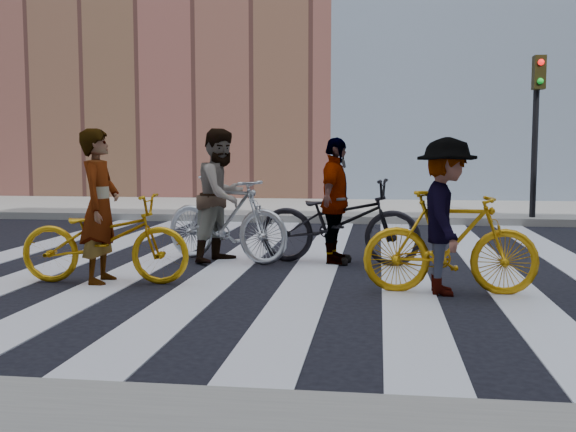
% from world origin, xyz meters
% --- Properties ---
extents(ground, '(100.00, 100.00, 0.00)m').
position_xyz_m(ground, '(0.00, 0.00, 0.00)').
color(ground, black).
rests_on(ground, ground).
extents(sidewalk_far, '(100.00, 5.00, 0.15)m').
position_xyz_m(sidewalk_far, '(0.00, 7.50, 0.07)').
color(sidewalk_far, gray).
rests_on(sidewalk_far, ground).
extents(zebra_crosswalk, '(8.25, 10.00, 0.01)m').
position_xyz_m(zebra_crosswalk, '(0.00, 0.00, 0.01)').
color(zebra_crosswalk, silver).
rests_on(zebra_crosswalk, ground).
extents(traffic_signal, '(0.22, 0.42, 3.33)m').
position_xyz_m(traffic_signal, '(4.40, 5.32, 2.28)').
color(traffic_signal, black).
rests_on(traffic_signal, ground).
extents(bike_yellow_left, '(1.94, 0.77, 1.00)m').
position_xyz_m(bike_yellow_left, '(-1.69, -1.50, 0.50)').
color(bike_yellow_left, '#D0920B').
rests_on(bike_yellow_left, ground).
extents(bike_silver_mid, '(1.98, 1.22, 1.15)m').
position_xyz_m(bike_silver_mid, '(-0.69, 0.12, 0.58)').
color(bike_silver_mid, '#A9ACB3').
rests_on(bike_silver_mid, ground).
extents(bike_yellow_right, '(1.79, 0.52, 1.07)m').
position_xyz_m(bike_yellow_right, '(2.07, -1.58, 0.53)').
color(bike_yellow_right, orange).
rests_on(bike_yellow_right, ground).
extents(bike_dark_rear, '(2.22, 1.04, 1.12)m').
position_xyz_m(bike_dark_rear, '(0.82, 0.14, 0.56)').
color(bike_dark_rear, black).
rests_on(bike_dark_rear, ground).
extents(rider_left, '(0.45, 0.65, 1.72)m').
position_xyz_m(rider_left, '(-1.74, -1.50, 0.86)').
color(rider_left, slate).
rests_on(rider_left, ground).
extents(rider_mid, '(0.95, 1.05, 1.77)m').
position_xyz_m(rider_mid, '(-0.74, 0.12, 0.89)').
color(rider_mid, slate).
rests_on(rider_mid, ground).
extents(rider_right, '(0.61, 1.05, 1.62)m').
position_xyz_m(rider_right, '(2.02, -1.58, 0.81)').
color(rider_right, slate).
rests_on(rider_right, ground).
extents(rider_rear, '(0.54, 1.02, 1.65)m').
position_xyz_m(rider_rear, '(0.77, 0.14, 0.83)').
color(rider_rear, slate).
rests_on(rider_rear, ground).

